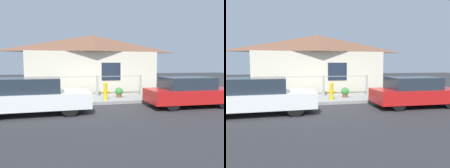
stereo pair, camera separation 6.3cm
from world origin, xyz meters
The scene contains 8 objects.
ground_plane centered at (0.00, 0.00, 0.00)m, with size 60.00×60.00×0.00m, color #2D2D30.
sidewalk centered at (0.00, 0.99, 0.07)m, with size 24.00×1.97×0.14m.
house centered at (0.00, 3.66, 2.84)m, with size 7.89×2.23×3.55m.
fence centered at (0.00, 1.82, 0.74)m, with size 4.90×0.10×1.07m.
car_left centered at (-2.89, -1.18, 0.67)m, with size 4.13×1.76×1.32m.
car_right centered at (3.47, -1.18, 0.63)m, with size 3.70×1.68×1.26m.
fire_hydrant centered at (0.15, 0.41, 0.59)m, with size 0.41×0.18×0.85m.
potted_plant_near_hydrant centered at (0.99, 1.10, 0.41)m, with size 0.40×0.40×0.50m.
Camera 1 is at (-1.81, -9.47, 1.83)m, focal length 35.00 mm.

